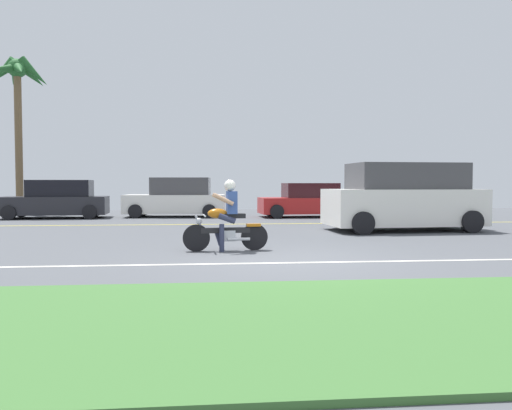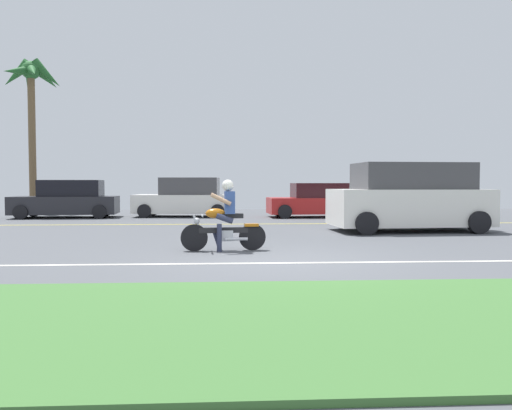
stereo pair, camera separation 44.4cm
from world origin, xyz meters
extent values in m
cube|color=#4C4F54|center=(0.00, 3.00, -0.02)|extent=(56.00, 30.00, 0.04)
cube|color=#3D6B33|center=(0.00, -4.10, 0.03)|extent=(56.00, 3.80, 0.06)
cube|color=silver|center=(0.00, -0.27, 0.00)|extent=(50.40, 0.12, 0.01)
cube|color=yellow|center=(0.00, 8.25, 0.00)|extent=(50.40, 0.12, 0.01)
cylinder|color=black|center=(-1.68, 1.39, 0.28)|extent=(0.57, 0.12, 0.56)
cylinder|color=black|center=(-0.47, 1.48, 0.28)|extent=(0.57, 0.12, 0.56)
cylinder|color=#B7BAC1|center=(-1.59, 1.40, 0.51)|extent=(0.25, 0.06, 0.49)
cube|color=black|center=(-1.07, 1.44, 0.43)|extent=(1.02, 0.17, 0.11)
cube|color=#B7BAC1|center=(-1.03, 1.44, 0.32)|extent=(0.31, 0.21, 0.22)
ellipsoid|color=#B76614|center=(-1.24, 1.43, 0.79)|extent=(0.41, 0.22, 0.21)
cube|color=black|center=(-0.89, 1.45, 0.73)|extent=(0.46, 0.24, 0.09)
cube|color=#B76614|center=(-0.49, 1.48, 0.53)|extent=(0.31, 0.17, 0.06)
cylinder|color=#B7BAC1|center=(-1.51, 1.41, 0.74)|extent=(0.08, 0.58, 0.03)
sphere|color=#B7BAC1|center=(-1.62, 1.40, 0.63)|extent=(0.13, 0.13, 0.13)
cylinder|color=#B7BAC1|center=(-0.81, 1.35, 0.25)|extent=(0.47, 0.10, 0.07)
cube|color=#334C8C|center=(-0.94, 1.45, 1.01)|extent=(0.23, 0.31, 0.47)
sphere|color=silver|center=(-0.98, 1.45, 1.36)|extent=(0.24, 0.24, 0.24)
cylinder|color=#2D334C|center=(-1.06, 1.53, 0.68)|extent=(0.38, 0.15, 0.24)
cylinder|color=#2D334C|center=(-1.05, 1.35, 0.68)|extent=(0.38, 0.15, 0.24)
cylinder|color=#2D334C|center=(-1.16, 1.30, 0.29)|extent=(0.11, 0.11, 0.57)
cylinder|color=#2D334C|center=(-1.21, 1.54, 0.25)|extent=(0.20, 0.12, 0.32)
cylinder|color=tan|center=(-1.14, 1.62, 1.08)|extent=(0.43, 0.11, 0.26)
cylinder|color=tan|center=(-1.12, 1.25, 1.08)|extent=(0.43, 0.11, 0.26)
cube|color=white|center=(4.34, 5.45, 0.71)|extent=(4.61, 2.23, 1.06)
cube|color=#444346|center=(4.43, 5.46, 1.62)|extent=(3.33, 1.88, 0.77)
cylinder|color=black|center=(5.90, 6.53, 0.32)|extent=(0.65, 0.26, 0.64)
cylinder|color=black|center=(2.67, 6.34, 0.32)|extent=(0.65, 0.26, 0.64)
cylinder|color=black|center=(6.02, 4.57, 0.32)|extent=(0.65, 0.26, 0.64)
cylinder|color=black|center=(2.78, 4.37, 0.32)|extent=(0.65, 0.26, 0.64)
cylinder|color=black|center=(6.69, 5.59, 0.76)|extent=(0.23, 0.59, 0.58)
cube|color=#232328|center=(-7.63, 11.97, 0.51)|extent=(4.25, 1.99, 0.72)
cube|color=black|center=(-7.38, 11.98, 1.21)|extent=(2.50, 1.62, 0.67)
cylinder|color=black|center=(-6.21, 12.92, 0.28)|extent=(0.57, 0.22, 0.56)
cylinder|color=black|center=(-9.18, 12.70, 0.28)|extent=(0.57, 0.22, 0.56)
cylinder|color=black|center=(-6.08, 11.24, 0.28)|extent=(0.57, 0.22, 0.56)
cylinder|color=black|center=(-9.05, 11.02, 0.28)|extent=(0.57, 0.22, 0.56)
cube|color=white|center=(-2.82, 12.37, 0.54)|extent=(4.25, 1.98, 0.78)
cube|color=#444346|center=(-2.57, 12.36, 1.29)|extent=(2.50, 1.63, 0.72)
cylinder|color=black|center=(-1.27, 13.12, 0.28)|extent=(0.57, 0.22, 0.56)
cylinder|color=black|center=(-4.25, 13.33, 0.28)|extent=(0.57, 0.22, 0.56)
cylinder|color=black|center=(-1.39, 11.42, 0.28)|extent=(0.57, 0.22, 0.56)
cylinder|color=black|center=(-4.37, 11.63, 0.28)|extent=(0.57, 0.22, 0.56)
cube|color=#AD1E1E|center=(2.60, 11.74, 0.48)|extent=(3.88, 1.85, 0.66)
cube|color=#351116|center=(2.83, 11.76, 1.11)|extent=(2.28, 1.52, 0.61)
cylinder|color=black|center=(3.91, 12.63, 0.28)|extent=(0.57, 0.22, 0.56)
cylinder|color=black|center=(1.19, 12.46, 0.28)|extent=(0.57, 0.22, 0.56)
cylinder|color=black|center=(4.02, 11.03, 0.28)|extent=(0.57, 0.22, 0.56)
cylinder|color=black|center=(1.30, 10.85, 0.28)|extent=(0.57, 0.22, 0.56)
cube|color=#2D663D|center=(7.45, 12.05, 0.55)|extent=(3.96, 1.81, 0.80)
cube|color=black|center=(7.69, 12.04, 1.32)|extent=(2.31, 1.52, 0.74)
cylinder|color=black|center=(8.88, 12.85, 0.28)|extent=(0.57, 0.20, 0.56)
cylinder|color=black|center=(6.07, 12.93, 0.28)|extent=(0.57, 0.20, 0.56)
cylinder|color=black|center=(8.83, 11.16, 0.28)|extent=(0.57, 0.20, 0.56)
cylinder|color=black|center=(6.02, 11.25, 0.28)|extent=(0.57, 0.20, 0.56)
cylinder|color=brown|center=(-10.04, 14.95, 3.31)|extent=(0.33, 0.33, 6.63)
sphere|color=#235B28|center=(-10.04, 14.95, 6.63)|extent=(0.85, 0.85, 0.85)
cone|color=#235B28|center=(-9.35, 15.05, 6.45)|extent=(1.58, 0.76, 1.46)
cone|color=#235B28|center=(-9.63, 15.51, 6.45)|extent=(1.40, 1.62, 1.30)
cone|color=#235B28|center=(-10.36, 15.57, 6.45)|extent=(1.25, 1.70, 1.22)
cone|color=#235B28|center=(-10.73, 15.07, 6.45)|extent=(1.62, 0.81, 1.41)
cone|color=#235B28|center=(-10.38, 14.34, 6.45)|extent=(1.27, 1.69, 0.85)
cone|color=#235B28|center=(-9.73, 14.33, 6.45)|extent=(1.23, 1.72, 1.04)
camera|label=1|loc=(-1.43, -9.02, 1.41)|focal=35.32mm
camera|label=2|loc=(-0.99, -9.06, 1.41)|focal=35.32mm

